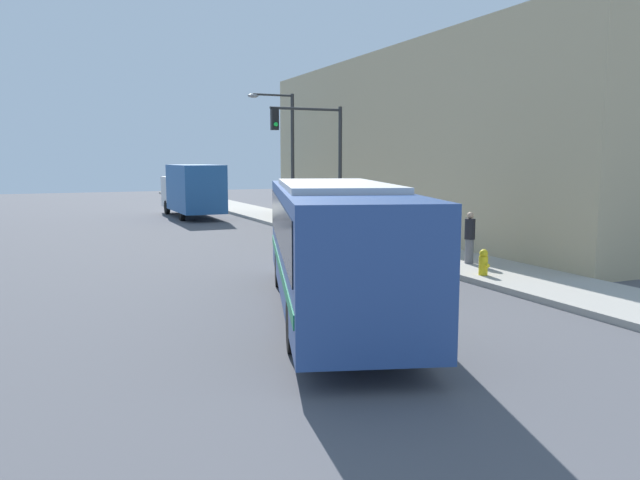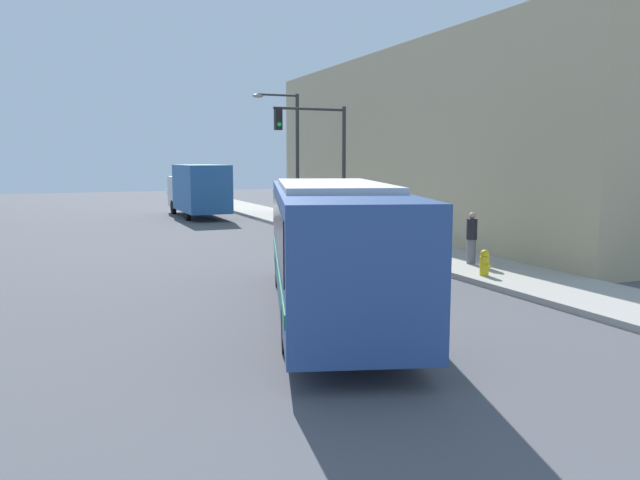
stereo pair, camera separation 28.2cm
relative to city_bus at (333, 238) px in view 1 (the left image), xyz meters
name	(u,v)px [view 1 (the left image)]	position (x,y,z in m)	size (l,w,h in m)	color
ground_plane	(376,320)	(0.58, -1.01, -1.76)	(120.00, 120.00, 0.00)	#515156
sidewalk	(296,223)	(6.67, 18.99, -1.68)	(3.18, 70.00, 0.17)	#A8A399
building_facade	(431,145)	(11.26, 12.84, 2.49)	(6.00, 25.71, 8.51)	tan
city_bus	(333,238)	(0.00, 0.00, 0.00)	(5.55, 10.72, 3.03)	#2D4C8C
delivery_truck	(192,189)	(2.35, 25.44, -0.02)	(2.42, 8.09, 3.23)	#265999
fire_hydrant	(483,262)	(5.68, 1.71, -1.21)	(0.26, 0.36, 0.77)	gold
traffic_light_pole	(317,148)	(4.75, 11.73, 2.25)	(3.28, 0.35, 5.63)	#2D2D2D
street_lamp	(286,147)	(5.60, 17.63, 2.43)	(2.48, 0.28, 6.72)	#2D2D2D
pedestrian_near_corner	(470,237)	(6.60, 3.58, -0.73)	(0.34, 0.34, 1.69)	slate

